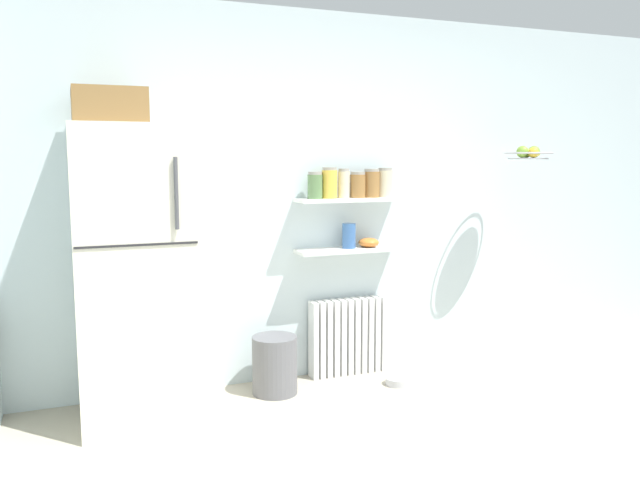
{
  "coord_description": "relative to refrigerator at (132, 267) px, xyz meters",
  "views": [
    {
      "loc": [
        -1.76,
        -2.27,
        1.59
      ],
      "look_at": [
        -0.24,
        1.6,
        1.05
      ],
      "focal_mm": 35.98,
      "sensor_mm": 36.0,
      "label": 1
    }
  ],
  "objects": [
    {
      "name": "trash_bin",
      "position": [
        0.91,
        0.07,
        -0.74
      ],
      "size": [
        0.3,
        0.3,
        0.39
      ],
      "primitive_type": "cylinder",
      "color": "slate",
      "rests_on": "ground_plane"
    },
    {
      "name": "storage_jar_4",
      "position": [
        1.7,
        0.22,
        0.47
      ],
      "size": [
        0.12,
        0.12,
        0.2
      ],
      "color": "olive",
      "rests_on": "wall_shelf_upper"
    },
    {
      "name": "pet_food_bowl",
      "position": [
        1.76,
        -0.1,
        -0.91
      ],
      "size": [
        0.18,
        0.18,
        0.05
      ],
      "primitive_type": "cylinder",
      "color": "#B7B7BC",
      "rests_on": "ground_plane"
    },
    {
      "name": "storage_jar_2",
      "position": [
        1.48,
        0.22,
        0.47
      ],
      "size": [
        0.08,
        0.08,
        0.21
      ],
      "color": "beige",
      "rests_on": "wall_shelf_upper"
    },
    {
      "name": "storage_jar_5",
      "position": [
        1.8,
        0.22,
        0.47
      ],
      "size": [
        0.11,
        0.11,
        0.21
      ],
      "color": "beige",
      "rests_on": "wall_shelf_upper"
    },
    {
      "name": "wall_shelf_upper",
      "position": [
        1.53,
        0.22,
        0.36
      ],
      "size": [
        0.79,
        0.22,
        0.02
      ],
      "primitive_type": "cube",
      "color": "white"
    },
    {
      "name": "refrigerator",
      "position": [
        0.0,
        0.0,
        0.0
      ],
      "size": [
        0.67,
        0.69,
        1.97
      ],
      "color": "silver",
      "rests_on": "ground_plane"
    },
    {
      "name": "storage_jar_3",
      "position": [
        1.59,
        0.22,
        0.46
      ],
      "size": [
        0.11,
        0.11,
        0.18
      ],
      "color": "olive",
      "rests_on": "wall_shelf_upper"
    },
    {
      "name": "back_wall",
      "position": [
        1.42,
        0.38,
        0.37
      ],
      "size": [
        7.04,
        0.1,
        2.6
      ],
      "primitive_type": "cube",
      "color": "silver",
      "rests_on": "ground_plane"
    },
    {
      "name": "storage_jar_1",
      "position": [
        1.37,
        0.22,
        0.48
      ],
      "size": [
        0.11,
        0.11,
        0.22
      ],
      "color": "yellow",
      "rests_on": "wall_shelf_upper"
    },
    {
      "name": "vase",
      "position": [
        1.52,
        0.22,
        0.1
      ],
      "size": [
        0.1,
        0.1,
        0.18
      ],
      "primitive_type": "cylinder",
      "color": "#38609E",
      "rests_on": "wall_shelf_lower"
    },
    {
      "name": "wall_shelf_lower",
      "position": [
        1.53,
        0.22,
        -0.01
      ],
      "size": [
        0.79,
        0.22,
        0.02
      ],
      "primitive_type": "cube",
      "color": "white"
    },
    {
      "name": "radiator",
      "position": [
        1.53,
        0.25,
        -0.65
      ],
      "size": [
        0.58,
        0.12,
        0.56
      ],
      "color": "white",
      "rests_on": "ground_plane"
    },
    {
      "name": "storage_jar_0",
      "position": [
        1.26,
        0.22,
        0.46
      ],
      "size": [
        0.1,
        0.1,
        0.19
      ],
      "color": "#5B7F4C",
      "rests_on": "wall_shelf_upper"
    },
    {
      "name": "hanging_fruit_basket",
      "position": [
        2.85,
        -0.05,
        0.68
      ],
      "size": [
        0.35,
        0.35,
        0.1
      ],
      "color": "#B2B2B7"
    },
    {
      "name": "shelf_bowl",
      "position": [
        1.68,
        0.22,
        0.04
      ],
      "size": [
        0.15,
        0.15,
        0.07
      ],
      "primitive_type": "ellipsoid",
      "color": "orange",
      "rests_on": "wall_shelf_lower"
    },
    {
      "name": "ground_plane",
      "position": [
        1.42,
        -1.17,
        -0.93
      ],
      "size": [
        7.04,
        7.04,
        0.0
      ],
      "primitive_type": "plane",
      "color": "#B2A893"
    }
  ]
}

